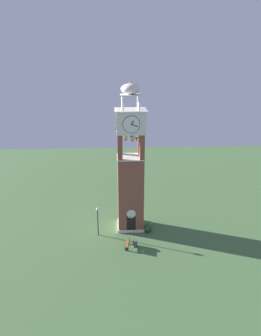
# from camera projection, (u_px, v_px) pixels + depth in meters

# --- Properties ---
(ground) EXTENTS (80.00, 80.00, 0.00)m
(ground) POSITION_uv_depth(u_px,v_px,m) (130.00, 226.00, 41.10)
(ground) COLOR #476B3D
(clock_tower) EXTENTS (3.71, 3.71, 18.17)m
(clock_tower) POSITION_uv_depth(u_px,v_px,m) (131.00, 172.00, 38.73)
(clock_tower) COLOR brown
(clock_tower) RESTS_ON ground
(park_bench) EXTENTS (0.65, 1.64, 0.95)m
(park_bench) POSITION_uv_depth(u_px,v_px,m) (128.00, 243.00, 36.31)
(park_bench) COLOR brown
(park_bench) RESTS_ON ground
(lamp_post) EXTENTS (0.36, 0.36, 3.68)m
(lamp_post) POSITION_uv_depth(u_px,v_px,m) (98.00, 216.00, 38.19)
(lamp_post) COLOR black
(lamp_post) RESTS_ON ground
(trash_bin) EXTENTS (0.52, 0.52, 0.80)m
(trash_bin) POSITION_uv_depth(u_px,v_px,m) (135.00, 244.00, 36.46)
(trash_bin) COLOR #4C4C51
(trash_bin) RESTS_ON ground
(shrub_near_entry) EXTENTS (1.11, 1.11, 0.82)m
(shrub_near_entry) POSITION_uv_depth(u_px,v_px,m) (148.00, 228.00, 39.77)
(shrub_near_entry) COLOR #234C28
(shrub_near_entry) RESTS_ON ground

